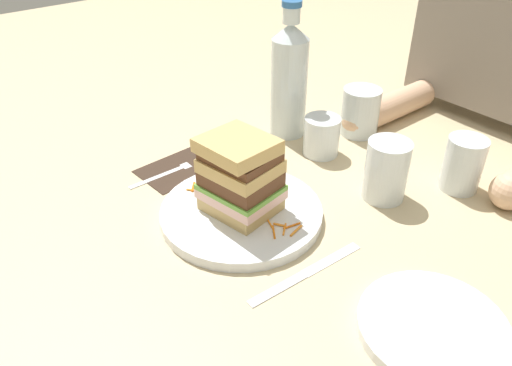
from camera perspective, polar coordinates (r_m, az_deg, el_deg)
ground_plane at (r=0.82m, az=-1.66°, el=-3.88°), size 3.00×3.00×0.00m
main_plate at (r=0.81m, az=-1.65°, el=-3.63°), size 0.26×0.26×0.02m
sandwich at (r=0.77m, az=-1.78°, el=0.63°), size 0.13×0.11×0.13m
carrot_shred_0 at (r=0.86m, az=-5.86°, el=-0.37°), size 0.00×0.02×0.00m
carrot_shred_1 at (r=0.86m, az=-7.14°, el=-0.44°), size 0.02×0.02×0.00m
carrot_shred_2 at (r=0.87m, az=-5.30°, el=-0.03°), size 0.01×0.03×0.00m
carrot_shred_3 at (r=0.86m, az=-5.09°, el=-0.31°), size 0.02×0.03×0.00m
carrot_shred_4 at (r=0.85m, az=-7.26°, el=-0.81°), size 0.02×0.01×0.00m
carrot_shred_5 at (r=0.83m, az=-5.38°, el=-1.55°), size 0.02×0.02×0.00m
carrot_shred_6 at (r=0.76m, az=2.29°, el=-5.47°), size 0.03×0.02×0.00m
carrot_shred_7 at (r=0.77m, az=4.09°, el=-4.86°), size 0.01×0.03×0.00m
carrot_shred_8 at (r=0.76m, az=4.57°, el=-5.41°), size 0.01×0.03×0.00m
carrot_shred_9 at (r=0.76m, az=3.25°, el=-5.26°), size 0.02×0.02×0.00m
carrot_shred_10 at (r=0.77m, az=2.65°, el=-4.77°), size 0.02×0.01×0.00m
carrot_shred_11 at (r=0.77m, az=1.68°, el=-4.77°), size 0.03×0.01×0.00m
napkin_dark at (r=0.95m, az=-8.36°, el=1.81°), size 0.11×0.16×0.00m
fork at (r=0.94m, az=-9.52°, el=1.51°), size 0.02×0.17×0.00m
knife at (r=0.72m, az=5.40°, el=-10.29°), size 0.02×0.20×0.00m
juice_glass at (r=0.87m, az=14.50°, el=1.01°), size 0.07×0.07×0.10m
water_bottle at (r=1.02m, az=3.77°, el=11.73°), size 0.07×0.07×0.27m
empty_tumbler_0 at (r=1.06m, az=11.75°, el=7.95°), size 0.08×0.08×0.10m
empty_tumbler_1 at (r=0.98m, az=7.44°, el=5.31°), size 0.07×0.07×0.08m
empty_tumbler_2 at (r=0.93m, az=22.44°, el=2.00°), size 0.07×0.07×0.10m
side_plate at (r=0.68m, az=19.41°, el=-15.22°), size 0.18×0.18×0.02m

